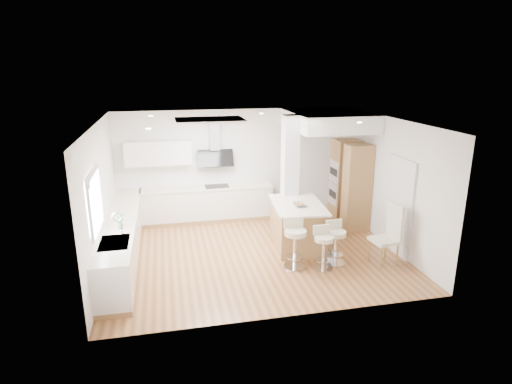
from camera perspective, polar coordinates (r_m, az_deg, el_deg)
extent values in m
plane|color=#9C6539|center=(9.27, -0.27, -8.06)|extent=(6.00, 6.00, 0.00)
cube|color=white|center=(9.27, -0.27, -8.06)|extent=(6.00, 5.00, 0.02)
cube|color=silver|center=(11.16, -2.95, 3.80)|extent=(6.00, 0.04, 2.80)
cube|color=silver|center=(8.69, -20.02, -0.90)|extent=(0.04, 5.00, 2.80)
cube|color=silver|center=(9.82, 17.11, 1.31)|extent=(0.04, 5.00, 2.80)
cube|color=silver|center=(8.96, -6.18, 9.51)|extent=(1.40, 0.95, 0.05)
cube|color=white|center=(8.96, -6.18, 9.42)|extent=(1.25, 0.80, 0.03)
cylinder|color=white|center=(9.80, -13.86, 9.80)|extent=(0.10, 0.10, 0.02)
cylinder|color=white|center=(7.82, -14.14, 8.17)|extent=(0.10, 0.10, 0.02)
cylinder|color=white|center=(10.05, 0.74, 10.42)|extent=(0.10, 0.10, 0.02)
cylinder|color=white|center=(10.03, 9.91, 10.17)|extent=(0.10, 0.10, 0.02)
cylinder|color=white|center=(8.67, 13.63, 8.98)|extent=(0.10, 0.10, 0.02)
cube|color=white|center=(7.76, -20.71, -1.07)|extent=(0.03, 1.15, 0.95)
cube|color=silver|center=(7.63, -21.02, 2.55)|extent=(0.04, 1.28, 0.06)
cube|color=silver|center=(7.92, -20.27, -4.56)|extent=(0.04, 1.28, 0.06)
cube|color=silver|center=(7.19, -21.28, -2.51)|extent=(0.04, 0.06, 0.95)
cube|color=silver|center=(8.34, -20.09, 0.17)|extent=(0.04, 0.06, 0.95)
cube|color=#A0A2A7|center=(7.65, -20.85, 2.01)|extent=(0.03, 1.18, 0.14)
cube|color=#484239|center=(9.43, 18.57, -1.99)|extent=(0.02, 0.90, 2.00)
cube|color=silver|center=(9.42, 18.49, -1.99)|extent=(0.05, 1.00, 2.10)
cube|color=#9F7544|center=(9.36, -17.18, -8.26)|extent=(0.60, 4.50, 0.10)
cube|color=silver|center=(9.19, -17.41, -5.82)|extent=(0.60, 4.50, 0.76)
cube|color=beige|center=(9.05, -17.62, -3.47)|extent=(0.63, 4.50, 0.04)
cube|color=#BABABF|center=(7.88, -18.37, -6.45)|extent=(0.50, 0.75, 0.02)
cube|color=#BABABF|center=(7.74, -18.47, -7.31)|extent=(0.40, 0.34, 0.10)
cube|color=#BABABF|center=(8.07, -18.22, -6.29)|extent=(0.40, 0.34, 0.10)
cylinder|color=silver|center=(8.08, -17.45, -4.35)|extent=(0.02, 0.02, 0.36)
torus|color=silver|center=(8.03, -18.05, -3.18)|extent=(0.18, 0.02, 0.18)
imported|color=#4A8A46|center=(8.42, -17.73, -3.64)|extent=(0.17, 0.12, 0.33)
cube|color=#9F7544|center=(11.16, -6.40, -3.51)|extent=(3.30, 0.60, 0.10)
cube|color=silver|center=(11.02, -6.47, -1.41)|extent=(3.30, 0.60, 0.76)
cube|color=beige|center=(10.90, -6.54, 0.59)|extent=(3.33, 0.63, 0.04)
cube|color=black|center=(10.92, -5.24, 0.79)|extent=(0.60, 0.40, 0.01)
cube|color=silver|center=(10.77, -12.89, 5.12)|extent=(1.60, 0.34, 0.60)
cube|color=#BABABF|center=(10.85, -5.55, 7.41)|extent=(0.25, 0.18, 0.70)
cube|color=black|center=(10.87, -5.42, 4.49)|extent=(0.90, 0.26, 0.44)
cube|color=silver|center=(9.92, 4.53, 2.15)|extent=(0.35, 0.35, 2.80)
cube|color=white|center=(10.46, 9.56, 9.41)|extent=(1.78, 2.20, 0.40)
cube|color=#9F7544|center=(11.06, 11.78, 1.49)|extent=(0.62, 0.62, 2.10)
cube|color=#9F7544|center=(10.45, 13.32, 0.51)|extent=(0.62, 0.40, 2.10)
cube|color=#BABABF|center=(10.88, 10.37, 2.68)|extent=(0.02, 0.55, 0.55)
cube|color=#BABABF|center=(11.03, 10.21, -0.25)|extent=(0.02, 0.55, 0.55)
cube|color=black|center=(10.88, 10.32, 2.67)|extent=(0.01, 0.45, 0.18)
cube|color=black|center=(11.03, 10.16, -0.25)|extent=(0.01, 0.45, 0.18)
cube|color=#9F7544|center=(9.48, 5.51, -4.50)|extent=(1.11, 1.60, 0.93)
cube|color=beige|center=(9.32, 5.60, -1.71)|extent=(1.20, 1.69, 0.04)
imported|color=gray|center=(9.15, 5.82, -1.69)|extent=(0.31, 0.31, 0.07)
sphere|color=orange|center=(9.16, 6.09, -1.66)|extent=(0.08, 0.08, 0.08)
sphere|color=orange|center=(9.16, 5.53, -1.64)|extent=(0.08, 0.08, 0.08)
sphere|color=olive|center=(9.11, 5.88, -1.75)|extent=(0.08, 0.08, 0.08)
cylinder|color=silver|center=(8.67, 5.15, -9.84)|extent=(0.47, 0.47, 0.03)
cylinder|color=silver|center=(8.52, 5.21, -7.77)|extent=(0.07, 0.07, 0.67)
cylinder|color=silver|center=(8.57, 5.19, -8.59)|extent=(0.36, 0.36, 0.02)
cylinder|color=beige|center=(8.37, 5.28, -5.41)|extent=(0.45, 0.45, 0.10)
cube|color=beige|center=(8.46, 5.02, -4.04)|extent=(0.39, 0.07, 0.23)
cylinder|color=silver|center=(8.66, 8.87, -10.00)|extent=(0.41, 0.41, 0.03)
cylinder|color=silver|center=(8.54, 8.96, -8.21)|extent=(0.07, 0.07, 0.58)
cylinder|color=silver|center=(8.59, 8.93, -8.91)|extent=(0.32, 0.32, 0.01)
cylinder|color=beige|center=(8.40, 9.06, -6.16)|extent=(0.39, 0.39, 0.09)
cube|color=beige|center=(8.48, 8.71, -4.98)|extent=(0.34, 0.06, 0.20)
cylinder|color=silver|center=(8.92, 10.46, -9.27)|extent=(0.42, 0.42, 0.03)
cylinder|color=silver|center=(8.79, 10.56, -7.48)|extent=(0.07, 0.07, 0.59)
cylinder|color=silver|center=(8.84, 10.52, -8.18)|extent=(0.32, 0.32, 0.01)
cylinder|color=beige|center=(8.66, 10.68, -5.44)|extent=(0.40, 0.40, 0.09)
cube|color=beige|center=(8.74, 10.32, -4.27)|extent=(0.35, 0.06, 0.20)
cube|color=beige|center=(8.94, 16.71, -6.20)|extent=(0.54, 0.54, 0.06)
cube|color=beige|center=(8.94, 18.03, -3.87)|extent=(0.11, 0.46, 0.78)
cylinder|color=#9F7544|center=(8.79, 16.27, -8.47)|extent=(0.04, 0.04, 0.48)
cylinder|color=#9F7544|center=(9.08, 14.85, -7.54)|extent=(0.04, 0.04, 0.48)
cylinder|color=#9F7544|center=(9.01, 18.31, -8.02)|extent=(0.04, 0.04, 0.48)
cylinder|color=#9F7544|center=(9.29, 16.85, -7.13)|extent=(0.04, 0.04, 0.48)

